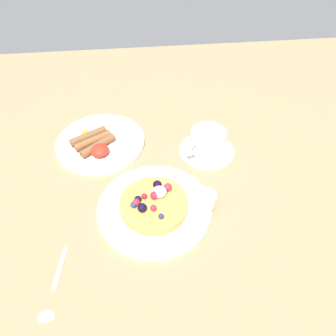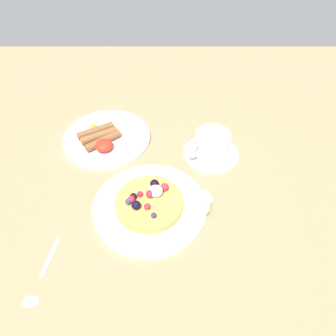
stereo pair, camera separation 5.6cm
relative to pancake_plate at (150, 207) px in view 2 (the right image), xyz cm
name	(u,v)px [view 2 (the right image)]	position (x,y,z in cm)	size (l,w,h in cm)	color
ground_plane	(161,186)	(2.28, 7.73, -2.12)	(164.16, 143.87, 3.00)	#977F58
pancake_plate	(150,207)	(0.00, 0.00, 0.00)	(24.92, 24.92, 1.23)	white
pancake_with_berries	(150,202)	(-0.05, 0.00, 1.77)	(14.82, 14.82, 3.76)	gold
syrup_ramekin	(201,202)	(10.98, -0.42, 2.14)	(4.84, 4.84, 2.96)	white
breakfast_plate	(107,138)	(-12.57, 23.29, 0.01)	(23.48, 23.48, 1.26)	white
fried_breakfast	(100,137)	(-14.05, 21.62, 1.67)	(12.07, 12.84, 2.74)	brown
coffee_saucer	(211,153)	(15.15, 17.55, -0.24)	(14.30, 14.30, 0.75)	white
coffee_cup	(212,144)	(15.04, 17.47, 3.08)	(10.80, 8.99, 5.69)	white
teaspoon	(38,284)	(-19.83, -17.31, -0.37)	(3.69, 14.08, 0.60)	silver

